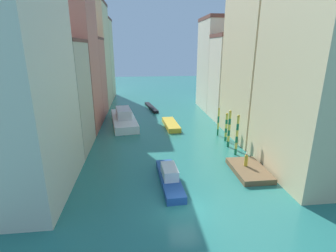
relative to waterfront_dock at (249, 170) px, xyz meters
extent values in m
plane|color=#28756B|center=(-8.05, 18.75, -0.29)|extent=(154.00, 154.00, 0.00)
cube|color=beige|center=(-21.41, -1.05, 9.17)|extent=(6.70, 11.87, 18.92)
cube|color=#BCB299|center=(-21.41, 9.16, 6.44)|extent=(6.70, 8.15, 13.45)
cube|color=brown|center=(-21.41, 9.16, 13.36)|extent=(6.83, 8.32, 0.40)
cube|color=#C6705B|center=(-21.41, 18.29, 10.44)|extent=(6.70, 9.07, 21.46)
cube|color=#C6705B|center=(-21.41, 26.70, 6.81)|extent=(6.70, 7.52, 14.21)
cube|color=brown|center=(-21.41, 26.70, 14.14)|extent=(6.83, 7.67, 0.45)
cube|color=beige|center=(-21.41, 35.96, 10.49)|extent=(6.70, 10.33, 21.56)
cube|color=brown|center=(-21.41, 35.96, 21.58)|extent=(6.83, 10.54, 0.61)
cube|color=beige|center=(-21.41, 45.81, 9.39)|extent=(6.70, 8.40, 19.36)
cube|color=brown|center=(-21.41, 45.81, 19.32)|extent=(6.83, 8.56, 0.51)
cube|color=beige|center=(5.30, -0.46, 9.15)|extent=(6.70, 11.50, 18.89)
cube|color=beige|center=(5.30, 11.50, 10.25)|extent=(6.70, 11.56, 21.07)
cube|color=beige|center=(5.30, 21.50, 6.96)|extent=(6.70, 7.34, 14.51)
cube|color=brown|center=(5.30, 21.50, 14.54)|extent=(6.83, 7.48, 0.64)
cube|color=beige|center=(5.30, 30.20, 8.76)|extent=(6.70, 9.80, 18.10)
cube|color=brown|center=(5.30, 30.20, 18.15)|extent=(6.83, 10.00, 0.69)
cube|color=brown|center=(0.00, 0.00, 0.00)|extent=(3.31, 5.56, 0.58)
cylinder|color=gold|center=(-0.22, 0.46, 0.91)|extent=(0.36, 0.36, 1.24)
sphere|color=tan|center=(-0.22, 0.46, 1.66)|extent=(0.26, 0.26, 0.26)
cylinder|color=#197247|center=(0.31, 4.78, 0.12)|extent=(0.31, 0.31, 0.81)
cylinder|color=#E5D14C|center=(0.31, 4.78, 0.93)|extent=(0.31, 0.31, 0.81)
cylinder|color=#197247|center=(0.31, 4.78, 1.74)|extent=(0.31, 0.31, 0.81)
cylinder|color=#E5D14C|center=(0.31, 4.78, 2.55)|extent=(0.31, 0.31, 0.81)
cylinder|color=#197247|center=(0.31, 4.78, 3.37)|extent=(0.31, 0.31, 0.81)
cylinder|color=#E5D14C|center=(0.31, 4.78, 4.18)|extent=(0.31, 0.31, 0.81)
sphere|color=gold|center=(0.31, 4.78, 4.71)|extent=(0.34, 0.34, 0.34)
cylinder|color=#197247|center=(0.27, 7.47, 0.10)|extent=(0.33, 0.33, 0.79)
cylinder|color=#E5D14C|center=(0.27, 7.47, 0.90)|extent=(0.33, 0.33, 0.79)
cylinder|color=#197247|center=(0.27, 7.47, 1.69)|extent=(0.33, 0.33, 0.79)
cylinder|color=#E5D14C|center=(0.27, 7.47, 2.48)|extent=(0.33, 0.33, 0.79)
cylinder|color=#197247|center=(0.27, 7.47, 3.27)|extent=(0.33, 0.33, 0.79)
cylinder|color=#E5D14C|center=(0.27, 7.47, 4.07)|extent=(0.33, 0.33, 0.79)
sphere|color=gold|center=(0.27, 7.47, 4.60)|extent=(0.37, 0.37, 0.37)
cylinder|color=#197247|center=(0.67, 9.66, 0.03)|extent=(0.33, 0.33, 0.64)
cylinder|color=#E5D14C|center=(0.67, 9.66, 0.67)|extent=(0.33, 0.33, 0.64)
cylinder|color=#197247|center=(0.67, 9.66, 1.30)|extent=(0.33, 0.33, 0.64)
cylinder|color=#E5D14C|center=(0.67, 9.66, 1.94)|extent=(0.33, 0.33, 0.64)
cylinder|color=#197247|center=(0.67, 9.66, 2.58)|extent=(0.33, 0.33, 0.64)
cylinder|color=#E5D14C|center=(0.67, 9.66, 3.22)|extent=(0.33, 0.33, 0.64)
sphere|color=gold|center=(0.67, 9.66, 3.67)|extent=(0.36, 0.36, 0.36)
cylinder|color=#197247|center=(0.26, 12.08, 0.22)|extent=(0.25, 0.25, 1.02)
cylinder|color=#E5D14C|center=(0.26, 12.08, 1.23)|extent=(0.25, 0.25, 1.02)
cylinder|color=#197247|center=(0.26, 12.08, 2.25)|extent=(0.25, 0.25, 1.02)
cylinder|color=#E5D14C|center=(0.26, 12.08, 3.27)|extent=(0.25, 0.25, 1.02)
sphere|color=gold|center=(0.26, 12.08, 3.88)|extent=(0.28, 0.28, 0.28)
cube|color=white|center=(-14.28, 19.90, 0.34)|extent=(5.45, 12.87, 1.26)
cube|color=silver|center=(-14.28, 19.90, 1.72)|extent=(3.02, 5.36, 1.51)
cube|color=black|center=(-8.94, 30.94, -0.02)|extent=(2.62, 9.18, 0.55)
cube|color=#234C93|center=(-8.74, -1.14, 0.08)|extent=(2.15, 7.83, 0.73)
cube|color=silver|center=(-8.74, -1.14, 0.95)|extent=(1.53, 2.82, 1.01)
cube|color=gold|center=(-6.29, 17.24, 0.10)|extent=(2.44, 7.24, 0.78)
camera|label=1|loc=(-11.41, -23.27, 12.58)|focal=27.00mm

